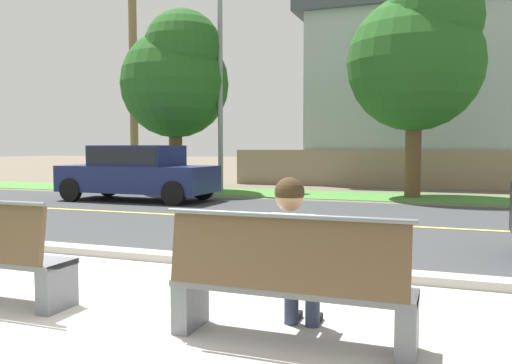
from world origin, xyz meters
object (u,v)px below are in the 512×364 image
object	(u,v)px
seated_person_white	(293,251)
shade_tree_left	(419,53)
bench_right	(288,285)
shade_tree_far_left	(177,75)
car_navy_far	(138,170)
streetlamp	(223,61)

from	to	relation	value
seated_person_white	shade_tree_left	distance (m)	12.63
seated_person_white	shade_tree_left	bearing A→B (deg)	88.81
bench_right	shade_tree_far_left	bearing A→B (deg)	122.16
car_navy_far	shade_tree_far_left	xyz separation A→B (m)	(-0.48, 3.16, 3.04)
bench_right	seated_person_white	distance (m)	0.28
seated_person_white	streetlamp	size ratio (longest dim) A/B	0.17
bench_right	seated_person_white	bearing A→B (deg)	95.67
shade_tree_far_left	car_navy_far	bearing A→B (deg)	-81.43
seated_person_white	streetlamp	bearing A→B (deg)	116.28
bench_right	seated_person_white	world-z (taller)	seated_person_white
car_navy_far	bench_right	bearing A→B (deg)	-51.30
bench_right	seated_person_white	xyz separation A→B (m)	(-0.02, 0.17, 0.22)
car_navy_far	seated_person_white	bearing A→B (deg)	-50.81
bench_right	streetlamp	bearing A→B (deg)	116.02
bench_right	shade_tree_far_left	xyz separation A→B (m)	(-7.49, 11.92, 3.44)
bench_right	car_navy_far	size ratio (longest dim) A/B	0.42
seated_person_white	car_navy_far	size ratio (longest dim) A/B	0.29
shade_tree_far_left	bench_right	bearing A→B (deg)	-57.84
seated_person_white	shade_tree_far_left	xyz separation A→B (m)	(-7.48, 11.75, 3.22)
car_navy_far	shade_tree_left	size ratio (longest dim) A/B	0.66
seated_person_white	shade_tree_far_left	size ratio (longest dim) A/B	0.21
streetlamp	seated_person_white	bearing A→B (deg)	-63.72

